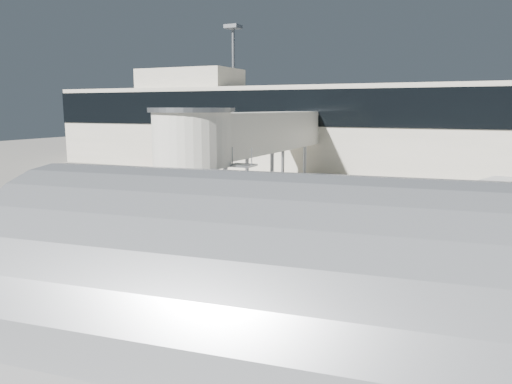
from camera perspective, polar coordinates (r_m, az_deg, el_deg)
ground at (r=21.72m, az=-6.59°, el=-6.55°), size 140.00×140.00×0.00m
lane_markings at (r=30.07m, az=1.66°, el=-1.92°), size 40.00×30.00×0.02m
terminal at (r=49.03m, az=11.72°, el=7.17°), size 64.00×12.11×15.20m
jet_bridge at (r=33.56m, az=-1.52°, el=6.64°), size 5.70×20.40×6.03m
baggage_tug at (r=24.73m, az=10.48°, el=-3.43°), size 2.26×1.62×1.40m
suitcase_cart at (r=22.05m, az=13.28°, el=-5.00°), size 3.94×2.12×1.51m
box_cart_near at (r=20.47m, az=-18.32°, el=-6.02°), size 4.14×2.93×1.63m
box_cart_far at (r=24.32m, az=-22.56°, el=-4.30°), size 3.29×1.46×1.28m
ground_worker at (r=19.12m, az=-18.47°, el=-6.17°), size 0.74×0.51×1.97m
minivan at (r=33.12m, az=25.86°, el=0.01°), size 3.34×4.97×1.75m
belt_loader at (r=50.75m, az=-9.15°, el=3.49°), size 4.11×2.23×1.88m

